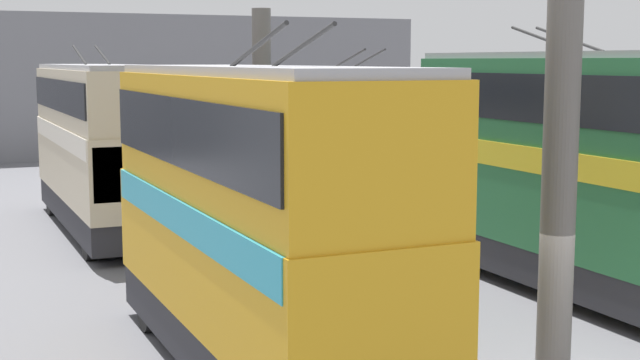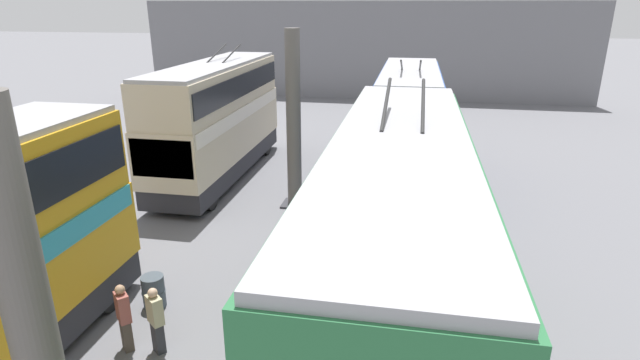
% 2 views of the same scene
% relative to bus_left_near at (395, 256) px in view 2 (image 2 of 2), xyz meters
% --- Properties ---
extents(depot_back_wall, '(0.50, 36.00, 7.61)m').
position_rel_bus_left_near_xyz_m(depot_back_wall, '(32.55, 4.12, 0.76)').
color(depot_back_wall, slate).
rests_on(depot_back_wall, ground_plane).
extents(support_column_far, '(0.98, 0.98, 6.64)m').
position_rel_bus_left_near_xyz_m(support_column_far, '(9.25, 4.12, 0.15)').
color(support_column_far, '#605B56').
rests_on(support_column_far, ground_plane).
extents(bus_left_near, '(10.50, 2.54, 5.97)m').
position_rel_bus_left_near_xyz_m(bus_left_near, '(0.00, 0.00, 0.00)').
color(bus_left_near, black).
rests_on(bus_left_near, ground_plane).
extents(bus_left_far, '(9.01, 2.54, 5.54)m').
position_rel_bus_left_near_xyz_m(bus_left_far, '(12.43, 0.00, -0.24)').
color(bus_left_far, black).
rests_on(bus_left_far, ground_plane).
extents(bus_right_far, '(10.45, 2.54, 5.66)m').
position_rel_bus_left_near_xyz_m(bus_right_far, '(12.03, 8.25, -0.16)').
color(bus_right_far, black).
rests_on(bus_right_far, ground_plane).
extents(person_by_right_row, '(0.47, 0.47, 1.67)m').
position_rel_bus_left_near_xyz_m(person_by_right_row, '(0.17, 5.88, -2.16)').
color(person_by_right_row, '#473D33').
rests_on(person_by_right_row, ground_plane).
extents(person_aisle_midway, '(0.45, 0.48, 1.63)m').
position_rel_bus_left_near_xyz_m(person_aisle_midway, '(0.23, 5.15, -2.18)').
color(person_aisle_midway, '#2D2D33').
rests_on(person_aisle_midway, ground_plane).
extents(oil_drum, '(0.60, 0.60, 0.88)m').
position_rel_bus_left_near_xyz_m(oil_drum, '(1.85, 6.12, -2.60)').
color(oil_drum, '#424C56').
rests_on(oil_drum, ground_plane).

